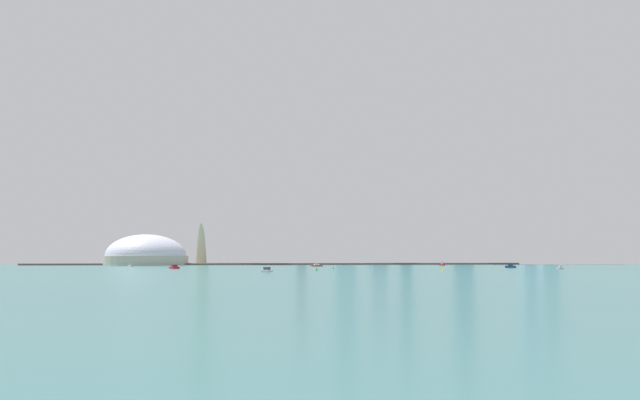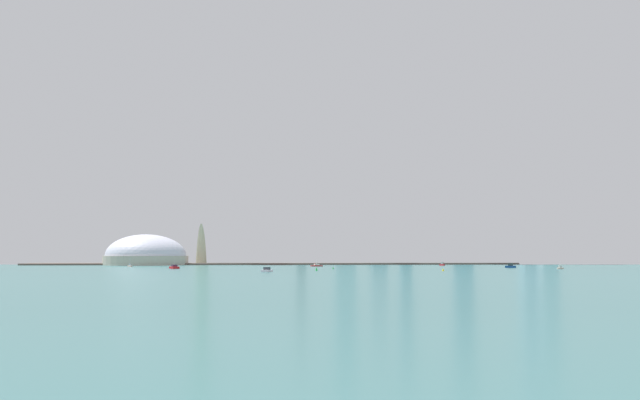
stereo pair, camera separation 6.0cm
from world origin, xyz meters
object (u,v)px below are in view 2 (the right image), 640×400
Objects in this scene: skyscraper_3 at (345,242)px; boat_3 at (511,266)px; boat_4 at (130,266)px; airplane at (365,123)px; observation_tower at (203,154)px; stadium_dome at (146,257)px; boat_0 at (267,270)px; channel_buoy_1 at (333,268)px; skyscraper_2 at (547,206)px; boat_6 at (174,267)px; skyscraper_7 at (377,249)px; boat_1 at (560,268)px; skyscraper_8 at (345,201)px; boat_2 at (317,265)px; skyscraper_1 at (405,208)px; boat_5 at (442,264)px; skyscraper_4 at (463,208)px; skyscraper_5 at (301,225)px; channel_buoy_0 at (443,270)px; skyscraper_6 at (379,231)px.

boat_3 is (126.01, -309.38, -28.72)m from skyscraper_3.
airplane reaches higher than boat_4.
observation_tower is 157.74m from stadium_dome.
stadium_dome is 6.57× the size of boat_0.
skyscraper_2 is at bearing 39.56° from channel_buoy_1.
boat_6 is at bearing -93.09° from observation_tower.
boat_1 is (98.54, -409.10, -20.07)m from skyscraper_7.
skyscraper_8 is 198.09m from boat_2.
boat_4 is at bearing -165.69° from skyscraper_2.
skyscraper_1 is 132.71m from airplane.
airplane is at bearing -3.05° from observation_tower.
skyscraper_8 is 16.47× the size of boat_5.
skyscraper_4 is 451.63m from boat_6.
skyscraper_2 is at bearing 0.45° from stadium_dome.
skyscraper_4 is 151.07m from skyscraper_7.
boat_3 is at bearing 38.06° from boat_4.
skyscraper_5 is 10.35× the size of boat_5.
skyscraper_8 is (193.73, 4.22, -60.81)m from observation_tower.
skyscraper_1 is 1.01× the size of skyscraper_4.
boat_4 is 0.88× the size of boat_5.
channel_buoy_0 is (79.17, -469.91, -55.00)m from skyscraper_5.
boat_2 is 5.74× the size of channel_buoy_1.
skyscraper_5 is 384.68m from boat_6.
skyscraper_8 is 327.68m from boat_4.
boat_5 reaches higher than boat_2.
boat_6 is 400.17m from airplane.
skyscraper_3 is 0.36× the size of skyscraper_8.
skyscraper_8 reaches higher than skyscraper_6.
boat_0 is 1.72× the size of boat_4.
channel_buoy_1 is at bearing 110.29° from boat_5.
skyscraper_6 is 332.06m from channel_buoy_1.
skyscraper_8 is (-5.31, -34.61, 56.46)m from skyscraper_3.
boat_6 is (-267.06, -350.91, -19.95)m from skyscraper_7.
channel_buoy_0 is at bearing -109.63° from skyscraper_4.
observation_tower is 5.20× the size of skyscraper_3.
boat_1 reaches higher than boat_3.
stadium_dome reaches higher than boat_3.
stadium_dome reaches higher than boat_6.
skyscraper_5 is 395.27m from boat_3.
airplane is at bearing 74.35° from channel_buoy_1.
observation_tower is 262.22m from skyscraper_6.
boat_4 is 3.98× the size of channel_buoy_0.
stadium_dome reaches higher than channel_buoy_1.
skyscraper_8 is 23.57× the size of boat_1.
boat_3 is at bearing -96.22° from skyscraper_4.
observation_tower is 30.00× the size of boat_3.
airplane is at bearing -68.46° from skyscraper_3.
skyscraper_6 is (241.44, 7.37, -102.02)m from observation_tower.
boat_4 reaches higher than boat_3.
boat_4 is at bearing -112.86° from observation_tower.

